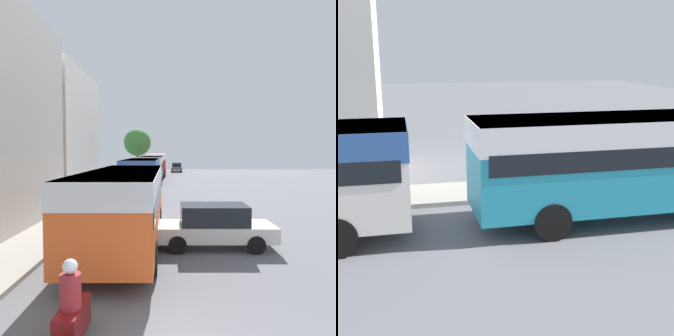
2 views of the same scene
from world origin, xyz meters
TOP-DOWN VIEW (x-y plane):
  - building_far_terrace at (-8.78, 20.23)m, footprint 5.16×9.38m
  - bus_lead at (-1.63, 7.66)m, footprint 2.61×9.22m
  - bus_following at (-2.05, 21.17)m, footprint 2.56×9.20m
  - bus_third_in_line at (-1.87, 32.27)m, footprint 2.51×9.76m
  - bus_rear at (-1.64, 44.14)m, footprint 2.55×10.90m
  - motorcycle_behind_lead at (-1.68, 1.16)m, footprint 0.38×2.24m
  - car_crossing at (1.67, 7.60)m, footprint 4.39×1.82m
  - car_far_curb at (1.46, 52.08)m, footprint 1.82×4.37m
  - pedestrian_near_curb at (-5.16, 40.47)m, footprint 0.35×0.35m
  - street_tree at (-5.21, 51.20)m, footprint 4.57×4.57m

SIDE VIEW (x-z plane):
  - motorcycle_behind_lead at x=-1.68m, z-range -0.18..1.55m
  - car_far_curb at x=1.46m, z-range 0.02..1.60m
  - car_crossing at x=1.67m, z-range 0.02..1.61m
  - pedestrian_near_curb at x=-5.16m, z-range 0.17..1.80m
  - bus_lead at x=-1.63m, z-range 0.44..3.28m
  - bus_following at x=-2.05m, z-range 0.45..3.39m
  - bus_third_in_line at x=-1.87m, z-range 0.45..3.42m
  - bus_rear at x=-1.64m, z-range 0.47..3.63m
  - building_far_terrace at x=-8.78m, z-range 0.00..9.46m
  - street_tree at x=-5.21m, z-range 1.44..8.64m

